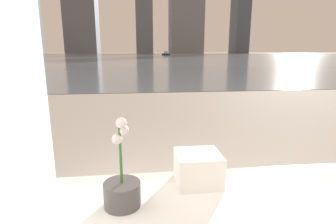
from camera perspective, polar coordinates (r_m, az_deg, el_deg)
potted_orchid at (r=1.19m, az=-9.95°, el=-16.11°), size 0.16×0.16×0.40m
towel_stack at (r=1.37m, az=6.56°, el=-12.02°), size 0.22×0.21×0.16m
harbor_water at (r=62.26m, az=-6.53°, el=12.07°), size 180.00×110.00×0.01m
harbor_boat_3 at (r=68.46m, az=-0.48°, el=12.54°), size 1.87×2.78×0.99m
harbor_boat_4 at (r=21.57m, az=-31.24°, el=9.38°), size 1.32×3.16×1.15m
skyline_tower_4 at (r=127.58m, az=15.38°, el=18.11°), size 6.17×9.38×26.13m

